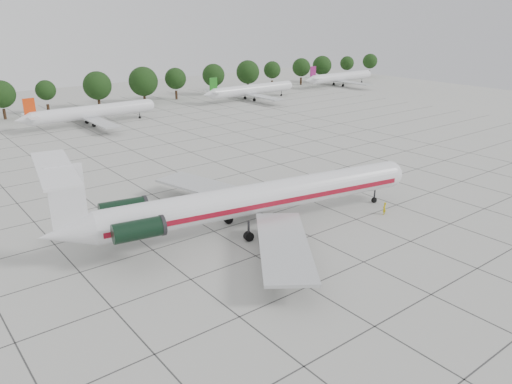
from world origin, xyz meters
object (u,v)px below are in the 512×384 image
bg_airliner_e (340,77)px  bg_airliner_c (93,112)px  bg_airliner_d (252,90)px  main_airliner (243,201)px  ground_crew (384,208)px

bg_airliner_e → bg_airliner_c: bearing=-174.4°
bg_airliner_e → bg_airliner_d: bearing=-174.1°
main_airliner → bg_airliner_e: size_ratio=1.61×
bg_airliner_c → bg_airliner_e: same height
main_airliner → bg_airliner_c: bearing=94.0°
bg_airliner_d → bg_airliner_e: size_ratio=1.00×
main_airliner → bg_airliner_e: main_airliner is taller
bg_airliner_d → bg_airliner_c: bearing=-174.6°
bg_airliner_c → ground_crew: bearing=-83.0°
main_airliner → bg_airliner_e: bearing=48.4°
bg_airliner_d → bg_airliner_e: 42.29m
bg_airliner_c → bg_airliner_d: same height
ground_crew → bg_airliner_c: bg_airliner_c is taller
bg_airliner_e → main_airliner: bearing=-142.2°
main_airliner → ground_crew: bearing=-11.9°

